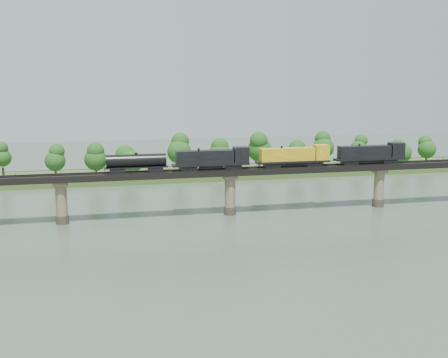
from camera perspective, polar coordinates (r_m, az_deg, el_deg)
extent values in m
plane|color=#384739|center=(111.30, 4.18, -7.28)|extent=(400.00, 400.00, 0.00)
cube|color=#355020|center=(191.83, -3.14, 0.52)|extent=(300.00, 24.00, 1.60)
cylinder|color=#473A2D|center=(135.76, -16.09, -3.97)|extent=(3.00, 3.00, 2.00)
cylinder|color=#8C7C5B|center=(134.74, -16.19, -2.11)|extent=(2.60, 2.60, 9.00)
cube|color=#8C7C5B|center=(133.95, -16.28, -0.44)|extent=(3.20, 3.20, 1.00)
cylinder|color=#473A2D|center=(138.94, 0.62, -3.22)|extent=(3.00, 3.00, 2.00)
cylinder|color=#8C7C5B|center=(137.95, 0.62, -1.40)|extent=(2.60, 2.60, 9.00)
cube|color=#8C7C5B|center=(137.18, 0.62, 0.23)|extent=(3.20, 3.20, 1.00)
cylinder|color=#473A2D|center=(152.91, 15.38, -2.33)|extent=(3.00, 3.00, 2.00)
cylinder|color=#8C7C5B|center=(152.00, 15.46, -0.68)|extent=(2.60, 2.60, 9.00)
cube|color=#8C7C5B|center=(151.31, 15.54, 0.81)|extent=(3.20, 3.20, 1.00)
cube|color=black|center=(136.97, 0.62, 0.75)|extent=(220.00, 5.00, 1.50)
cube|color=black|center=(136.11, 0.70, 1.04)|extent=(220.00, 0.12, 0.16)
cube|color=black|center=(137.55, 0.55, 1.14)|extent=(220.00, 0.12, 0.16)
cube|color=black|center=(134.42, 0.86, 1.19)|extent=(220.00, 0.10, 0.10)
cube|color=black|center=(139.04, 0.40, 1.50)|extent=(220.00, 0.10, 0.10)
cube|color=black|center=(134.48, 0.86, 1.04)|extent=(0.08, 0.08, 0.70)
cube|color=black|center=(139.09, 0.40, 1.35)|extent=(0.08, 0.08, 0.70)
cylinder|color=#382619|center=(190.44, -21.50, 0.54)|extent=(0.70, 0.70, 3.71)
sphere|color=#164313|center=(189.72, -21.60, 2.01)|extent=(5.67, 5.67, 5.67)
sphere|color=#164313|center=(189.33, -21.67, 2.94)|extent=(4.25, 4.25, 4.25)
cylinder|color=#382619|center=(180.82, -16.71, 0.30)|extent=(0.70, 0.70, 3.51)
sphere|color=#164313|center=(180.09, -16.78, 1.77)|extent=(6.31, 6.31, 6.31)
sphere|color=#164313|center=(179.70, -16.83, 2.69)|extent=(4.73, 4.73, 4.73)
cylinder|color=#382619|center=(182.83, -12.84, 0.57)|extent=(0.70, 0.70, 3.34)
sphere|color=#164313|center=(182.13, -12.90, 1.95)|extent=(7.18, 7.18, 7.18)
sphere|color=#164313|center=(181.75, -12.93, 2.82)|extent=(5.39, 5.39, 5.39)
cylinder|color=#382619|center=(180.43, -9.59, 0.47)|extent=(0.70, 0.70, 2.83)
sphere|color=#164313|center=(179.83, -9.63, 1.65)|extent=(8.26, 8.26, 8.26)
sphere|color=#164313|center=(179.49, -9.65, 2.39)|extent=(6.19, 6.19, 6.19)
cylinder|color=#382619|center=(188.35, -4.55, 1.18)|extent=(0.70, 0.70, 3.96)
sphere|color=#164313|center=(187.57, -4.57, 2.77)|extent=(8.07, 8.07, 8.07)
sphere|color=#164313|center=(187.16, -4.59, 3.77)|extent=(6.05, 6.05, 6.05)
cylinder|color=#382619|center=(189.26, -0.41, 1.15)|extent=(0.70, 0.70, 3.27)
sphere|color=#164313|center=(188.61, -0.42, 2.45)|extent=(8.03, 8.03, 8.03)
sphere|color=#164313|center=(188.25, -0.42, 3.27)|extent=(6.02, 6.02, 6.02)
cylinder|color=#382619|center=(193.76, 3.60, 1.44)|extent=(0.70, 0.70, 3.92)
sphere|color=#164313|center=(193.01, 3.62, 2.98)|extent=(8.29, 8.29, 8.29)
sphere|color=#164313|center=(192.61, 3.63, 3.94)|extent=(6.21, 6.21, 6.21)
cylinder|color=#382619|center=(190.67, 7.34, 1.09)|extent=(0.70, 0.70, 3.02)
sphere|color=#164313|center=(190.06, 7.37, 2.29)|extent=(7.74, 7.74, 7.74)
sphere|color=#164313|center=(189.72, 7.39, 3.05)|extent=(5.80, 5.80, 5.80)
cylinder|color=#382619|center=(203.36, 10.02, 1.71)|extent=(0.70, 0.70, 3.80)
sphere|color=#164313|center=(202.66, 10.07, 3.13)|extent=(7.47, 7.47, 7.47)
sphere|color=#164313|center=(202.29, 10.09, 4.02)|extent=(5.60, 5.60, 5.60)
cylinder|color=#382619|center=(209.20, 13.46, 1.77)|extent=(0.70, 0.70, 3.38)
sphere|color=#164313|center=(208.59, 13.51, 2.99)|extent=(6.23, 6.23, 6.23)
sphere|color=#164313|center=(208.25, 13.54, 3.76)|extent=(4.67, 4.67, 4.67)
cylinder|color=#382619|center=(210.63, 17.55, 1.54)|extent=(0.70, 0.70, 2.77)
sphere|color=#164313|center=(210.12, 17.60, 2.54)|extent=(7.04, 7.04, 7.04)
sphere|color=#164313|center=(209.83, 17.63, 3.16)|extent=(5.28, 5.28, 5.28)
cylinder|color=#382619|center=(221.85, 19.85, 1.86)|extent=(0.70, 0.70, 2.94)
sphere|color=#164313|center=(221.34, 19.91, 2.86)|extent=(6.73, 6.73, 6.73)
sphere|color=#164313|center=(221.06, 19.95, 3.49)|extent=(5.05, 5.05, 5.05)
cube|color=black|center=(152.06, 16.38, 1.79)|extent=(3.97, 2.38, 1.09)
cube|color=black|center=(147.10, 12.65, 1.68)|extent=(3.97, 2.38, 1.09)
cube|color=black|center=(149.40, 14.56, 2.00)|extent=(18.86, 2.98, 0.50)
cube|color=black|center=(148.48, 14.08, 2.68)|extent=(13.90, 2.68, 3.18)
cube|color=black|center=(152.65, 17.09, 2.85)|extent=(3.57, 2.98, 3.77)
cylinder|color=black|center=(149.48, 14.55, 1.79)|extent=(5.96, 1.39, 1.39)
cube|color=black|center=(143.17, 9.05, 1.57)|extent=(3.97, 2.38, 1.09)
cube|color=black|center=(139.54, 4.87, 1.43)|extent=(3.97, 2.38, 1.09)
cube|color=black|center=(141.16, 6.99, 1.78)|extent=(18.86, 2.98, 0.50)
cube|color=yellow|center=(140.40, 6.44, 2.50)|extent=(13.90, 2.68, 3.18)
cube|color=yellow|center=(143.51, 9.82, 2.70)|extent=(3.57, 2.98, 3.77)
cylinder|color=black|center=(141.24, 6.99, 1.56)|extent=(5.96, 1.39, 1.39)
cube|color=black|center=(136.91, 0.91, 1.29)|extent=(3.97, 2.38, 1.09)
cube|color=black|center=(134.81, -3.61, 1.13)|extent=(3.97, 2.38, 1.09)
cube|color=black|center=(135.64, -1.34, 1.50)|extent=(18.86, 2.98, 0.50)
cube|color=black|center=(135.09, -1.96, 2.25)|extent=(13.90, 2.68, 3.18)
cube|color=black|center=(136.96, 1.72, 2.49)|extent=(3.57, 2.98, 3.77)
cylinder|color=black|center=(135.73, -1.34, 1.27)|extent=(5.96, 1.39, 1.39)
cube|color=black|center=(133.82, -6.97, 1.00)|extent=(3.47, 2.18, 1.09)
cube|color=black|center=(133.26, -10.80, 0.85)|extent=(3.47, 2.18, 1.09)
cube|color=black|center=(133.36, -8.89, 1.20)|extent=(14.89, 2.38, 0.30)
cylinder|color=black|center=(133.12, -8.91, 1.87)|extent=(13.90, 2.98, 2.98)
cylinder|color=black|center=(132.89, -8.93, 2.55)|extent=(0.69, 0.69, 0.50)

